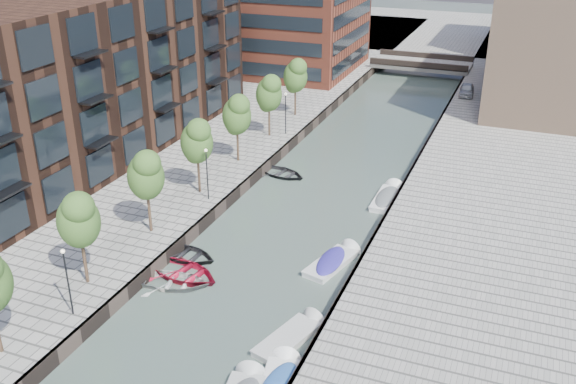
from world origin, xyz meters
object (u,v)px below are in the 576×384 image
Objects in this scene: sloop_1 at (185,258)px; car at (467,90)px; tree_4 at (237,113)px; motorboat_2 at (294,335)px; sloop_3 at (174,285)px; sloop_2 at (184,276)px; tree_1 at (78,218)px; tree_3 at (197,140)px; tree_6 at (295,75)px; motorboat_3 at (334,261)px; bridge at (422,64)px; motorboat_4 at (388,197)px; sloop_4 at (282,175)px; tree_2 at (146,174)px; tree_5 at (269,92)px.

car reaches higher than sloop_1.
tree_4 is 1.20× the size of motorboat_2.
tree_4 is at bearing 1.15° from sloop_3.
sloop_2 reaches higher than sloop_3.
sloop_2 is (1.10, -2.06, 0.00)m from sloop_1.
tree_1 is 1.00× the size of tree_4.
tree_4 is 1.15× the size of sloop_2.
tree_3 reaches higher than motorboat_2.
motorboat_3 is (12.73, -25.95, -5.11)m from tree_6.
bridge is 41.29m from motorboat_4.
tree_1 is 24.84m from motorboat_4.
sloop_4 is 30.16m from car.
motorboat_4 is at bearing -3.91° from tree_4.
sloop_1 is 17.56m from motorboat_4.
bridge is at bearing 79.75° from tree_3.
motorboat_2 is (8.84, -2.06, 0.09)m from sloop_3.
motorboat_4 is at bearing -82.72° from bridge.
tree_3 is 1.48× the size of car.
sloop_4 is (3.99, 0.44, -5.31)m from tree_4.
tree_2 is at bearing 33.58° from sloop_3.
tree_3 reaches higher than bridge.
tree_6 is 1.29× the size of sloop_3.
tree_1 is 1.00× the size of tree_5.
sloop_2 is (4.23, -17.01, -5.31)m from tree_4.
motorboat_2 is 0.98× the size of motorboat_3.
tree_1 is 1.20× the size of motorboat_2.
bridge is at bearing 71.90° from tree_6.
tree_5 is at bearing 90.00° from tree_3.
tree_1 is at bearing 156.74° from sloop_1.
tree_2 is at bearing -115.27° from car.
tree_3 is at bearing -118.98° from car.
car is at bearing 86.50° from motorboat_2.
car is (12.01, 27.61, 1.68)m from sloop_4.
car is at bearing -57.87° from bridge.
tree_1 reaches higher than car.
bridge is at bearing 8.01° from sloop_4.
tree_3 is at bearing 158.76° from motorboat_3.
tree_2 is 13.87m from motorboat_3.
tree_3 is 9.97m from sloop_4.
motorboat_3 is (12.73, -18.95, -5.11)m from tree_5.
motorboat_3 is at bearing -21.24° from tree_3.
tree_4 is 1.00× the size of tree_5.
motorboat_4 is (13.73, 20.06, -5.10)m from tree_1.
tree_6 is at bearing 90.00° from tree_2.
sloop_3 is (4.21, -32.13, -5.31)m from tree_6.
bridge is at bearing 94.32° from motorboat_2.
sloop_2 is at bearing 160.12° from motorboat_2.
tree_5 reaches higher than bridge.
bridge reaches higher than sloop_3.
tree_2 is 6.24m from sloop_1.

